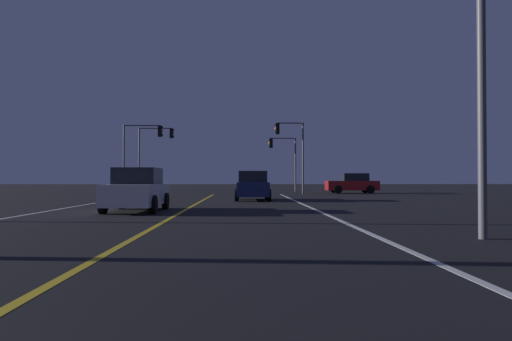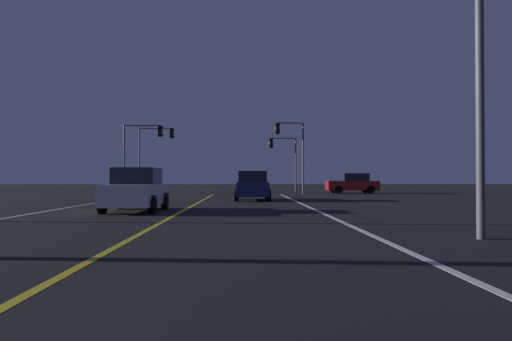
# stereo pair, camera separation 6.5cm
# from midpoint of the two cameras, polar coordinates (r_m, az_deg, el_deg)

# --- Properties ---
(lane_edge_right) EXTENTS (0.16, 43.23, 0.01)m
(lane_edge_right) POSITION_cam_midpoint_polar(r_m,az_deg,el_deg) (16.04, 9.14, -5.54)
(lane_edge_right) COLOR silver
(lane_edge_right) RESTS_ON ground
(lane_edge_left) EXTENTS (0.16, 43.23, 0.01)m
(lane_edge_left) POSITION_cam_midpoint_polar(r_m,az_deg,el_deg) (17.54, -27.57, -5.05)
(lane_edge_left) COLOR silver
(lane_edge_left) RESTS_ON ground
(lane_center_divider) EXTENTS (0.16, 43.23, 0.01)m
(lane_center_divider) POSITION_cam_midpoint_polar(r_m,az_deg,el_deg) (15.94, -10.08, -5.56)
(lane_center_divider) COLOR gold
(lane_center_divider) RESTS_ON ground
(car_oncoming) EXTENTS (2.02, 4.30, 1.70)m
(car_oncoming) POSITION_cam_midpoint_polar(r_m,az_deg,el_deg) (19.05, -14.14, -2.32)
(car_oncoming) COLOR black
(car_oncoming) RESTS_ON ground
(car_ahead_far) EXTENTS (2.02, 4.30, 1.70)m
(car_ahead_far) POSITION_cam_midpoint_polar(r_m,az_deg,el_deg) (27.59, -0.38, -1.90)
(car_ahead_far) COLOR black
(car_ahead_far) RESTS_ON ground
(car_crossing_side) EXTENTS (4.30, 2.02, 1.70)m
(car_crossing_side) POSITION_cam_midpoint_polar(r_m,az_deg,el_deg) (40.80, 11.63, -1.56)
(car_crossing_side) COLOR black
(car_crossing_side) RESTS_ON ground
(traffic_light_near_right) EXTENTS (2.36, 0.36, 5.78)m
(traffic_light_near_right) POSITION_cam_midpoint_polar(r_m,az_deg,el_deg) (38.12, 4.20, 3.49)
(traffic_light_near_right) COLOR #4C4C51
(traffic_light_near_right) RESTS_ON ground
(traffic_light_near_left) EXTENTS (3.18, 0.36, 5.54)m
(traffic_light_near_left) POSITION_cam_midpoint_polar(r_m,az_deg,el_deg) (38.78, -13.46, 3.28)
(traffic_light_near_left) COLOR #4C4C51
(traffic_light_near_left) RESTS_ON ground
(traffic_light_far_right) EXTENTS (2.57, 0.36, 5.02)m
(traffic_light_far_right) POSITION_cam_midpoint_polar(r_m,az_deg,el_deg) (43.54, 3.26, 2.28)
(traffic_light_far_right) COLOR #4C4C51
(traffic_light_far_right) RESTS_ON ground
(traffic_light_far_left) EXTENTS (3.27, 0.36, 5.89)m
(traffic_light_far_left) POSITION_cam_midpoint_polar(r_m,az_deg,el_deg) (44.18, -11.97, 3.08)
(traffic_light_far_left) COLOR #4C4C51
(traffic_light_far_left) RESTS_ON ground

